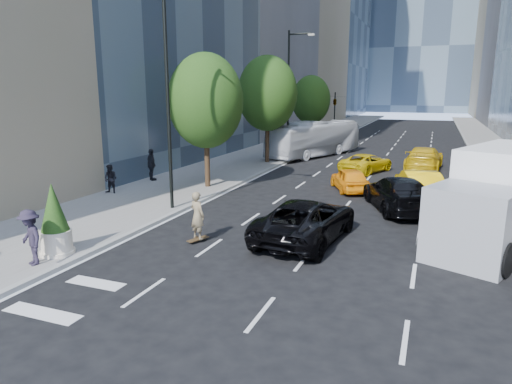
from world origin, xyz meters
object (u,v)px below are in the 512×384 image
at_px(skateboarder, 197,219).
at_px(planter_shrub, 54,220).
at_px(box_truck, 501,196).
at_px(city_bus, 315,139).
at_px(black_sedan_mercedes, 398,193).
at_px(black_sedan_lincoln, 306,220).

xyz_separation_m(skateboarder, planter_shrub, (-3.64, -3.20, 0.41)).
bearing_deg(box_truck, city_bus, 143.84).
xyz_separation_m(black_sedan_mercedes, city_bus, (-8.17, 16.38, 0.69)).
relative_size(box_truck, planter_shrub, 3.19).
height_order(skateboarder, city_bus, city_bus).
bearing_deg(planter_shrub, city_bus, 85.70).
height_order(black_sedan_lincoln, city_bus, city_bus).
height_order(skateboarder, black_sedan_lincoln, skateboarder).
relative_size(black_sedan_lincoln, black_sedan_mercedes, 1.02).
xyz_separation_m(black_sedan_mercedes, box_truck, (3.81, -3.69, 0.98)).
relative_size(skateboarder, city_bus, 0.17).
bearing_deg(city_bus, planter_shrub, -73.82).
distance_m(black_sedan_mercedes, city_bus, 18.31).
bearing_deg(planter_shrub, black_sedan_mercedes, 46.52).
xyz_separation_m(black_sedan_lincoln, planter_shrub, (-7.34, -4.91, 0.52)).
relative_size(skateboarder, planter_shrub, 0.74).
distance_m(skateboarder, city_bus, 24.00).
relative_size(skateboarder, black_sedan_lincoln, 0.32).
height_order(box_truck, planter_shrub, box_truck).
bearing_deg(city_bus, box_truck, -38.68).
bearing_deg(black_sedan_lincoln, box_truck, -156.59).
height_order(black_sedan_mercedes, city_bus, city_bus).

